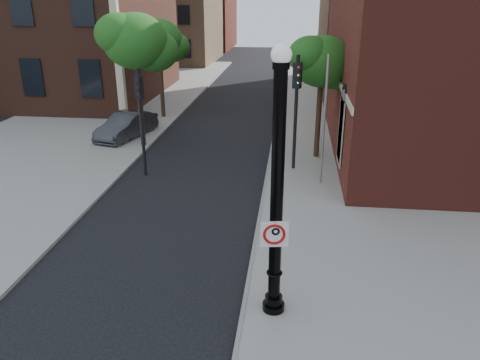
# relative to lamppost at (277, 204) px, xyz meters

# --- Properties ---
(ground) EXTENTS (120.00, 120.00, 0.00)m
(ground) POSITION_rel_lamppost_xyz_m (-2.76, 0.10, -2.88)
(ground) COLOR black
(ground) RESTS_ON ground
(sidewalk_right) EXTENTS (8.00, 60.00, 0.12)m
(sidewalk_right) POSITION_rel_lamppost_xyz_m (3.24, 10.10, -2.82)
(sidewalk_right) COLOR gray
(sidewalk_right) RESTS_ON ground
(sidewalk_left) EXTENTS (10.00, 50.00, 0.12)m
(sidewalk_left) POSITION_rel_lamppost_xyz_m (-11.76, 18.10, -2.82)
(sidewalk_left) COLOR gray
(sidewalk_left) RESTS_ON ground
(curb_edge) EXTENTS (0.10, 60.00, 0.14)m
(curb_edge) POSITION_rel_lamppost_xyz_m (-0.71, 10.10, -2.81)
(curb_edge) COLOR gray
(curb_edge) RESTS_ON ground
(bg_building_tan_a) EXTENTS (12.00, 12.00, 12.00)m
(bg_building_tan_a) POSITION_rel_lamppost_xyz_m (-14.76, 44.10, 3.12)
(bg_building_tan_a) COLOR #947250
(bg_building_tan_a) RESTS_ON ground
(bg_building_red) EXTENTS (12.00, 12.00, 10.00)m
(bg_building_red) POSITION_rel_lamppost_xyz_m (-14.76, 58.10, 2.12)
(bg_building_red) COLOR maroon
(bg_building_red) RESTS_ON ground
(lamppost) EXTENTS (0.53, 0.53, 6.23)m
(lamppost) POSITION_rel_lamppost_xyz_m (0.00, 0.00, 0.00)
(lamppost) COLOR black
(lamppost) RESTS_ON ground
(no_parking_sign) EXTENTS (0.62, 0.13, 0.63)m
(no_parking_sign) POSITION_rel_lamppost_xyz_m (-0.02, -0.16, -0.66)
(no_parking_sign) COLOR white
(no_parking_sign) RESTS_ON ground
(parked_car) EXTENTS (2.40, 4.31, 1.35)m
(parked_car) POSITION_rel_lamppost_xyz_m (-8.38, 13.70, -2.20)
(parked_car) COLOR #313136
(parked_car) RESTS_ON ground
(traffic_signal_left) EXTENTS (0.31, 0.38, 4.43)m
(traffic_signal_left) POSITION_rel_lamppost_xyz_m (-5.80, 8.55, 0.11)
(traffic_signal_left) COLOR black
(traffic_signal_left) RESTS_ON ground
(traffic_signal_right) EXTENTS (0.39, 0.43, 4.88)m
(traffic_signal_right) POSITION_rel_lamppost_xyz_m (0.37, 9.80, 0.41)
(traffic_signal_right) COLOR black
(traffic_signal_right) RESTS_ON ground
(utility_pole) EXTENTS (0.10, 0.10, 5.09)m
(utility_pole) POSITION_rel_lamppost_xyz_m (1.44, 8.22, -0.33)
(utility_pole) COLOR #999999
(utility_pole) RESTS_ON ground
(street_tree_a) EXTENTS (3.53, 3.19, 6.36)m
(street_tree_a) POSITION_rel_lamppost_xyz_m (-7.02, 12.35, 2.15)
(street_tree_a) COLOR black
(street_tree_a) RESTS_ON ground
(street_tree_b) EXTENTS (3.22, 2.91, 5.80)m
(street_tree_b) POSITION_rel_lamppost_xyz_m (-7.60, 18.16, 1.70)
(street_tree_b) COLOR black
(street_tree_b) RESTS_ON ground
(street_tree_c) EXTENTS (3.06, 2.76, 5.51)m
(street_tree_c) POSITION_rel_lamppost_xyz_m (1.43, 11.59, 1.47)
(street_tree_c) COLOR black
(street_tree_c) RESTS_ON ground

